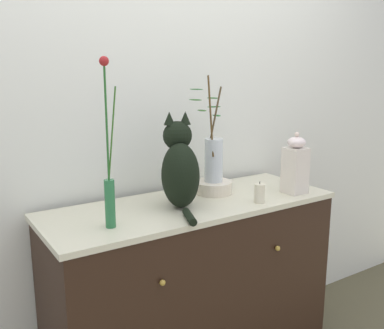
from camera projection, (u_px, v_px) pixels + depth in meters
The scene contains 8 objects.
wall_back at pixel (157, 118), 2.20m from camera, with size 4.40×0.08×2.60m, color white.
sideboard at pixel (192, 294), 2.11m from camera, with size 1.38×0.52×0.94m.
cat_sitting at pixel (180, 168), 1.92m from camera, with size 0.24×0.39×0.42m.
vase_slim_green at pixel (109, 180), 1.66m from camera, with size 0.06×0.04×0.65m.
bowl_porcelain at pixel (213, 187), 2.16m from camera, with size 0.19×0.19×0.06m, color #EDE0C8.
vase_glass_clear at pixel (213, 156), 2.13m from camera, with size 0.18×0.13×0.52m.
jar_lidded_porcelain at pixel (295, 166), 2.14m from camera, with size 0.10×0.10×0.31m.
candle_pillar at pixel (259, 193), 2.00m from camera, with size 0.05×0.05×0.10m.
Camera 1 is at (-1.05, -1.62, 1.54)m, focal length 40.64 mm.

